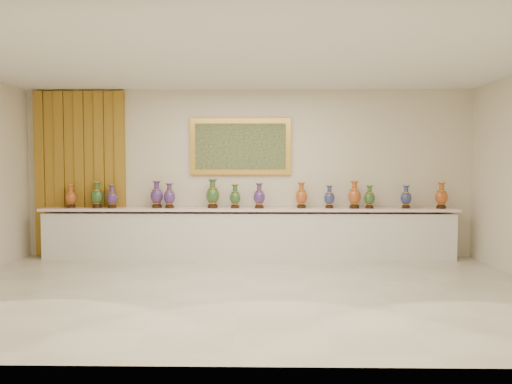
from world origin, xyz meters
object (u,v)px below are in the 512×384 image
vase_0 (71,197)px  vase_1 (97,196)px  counter (248,234)px  vase_2 (112,197)px

vase_0 → vase_1: size_ratio=0.89×
vase_1 → vase_0: bearing=178.6°
counter → vase_2: (-2.40, -0.03, 0.65)m
vase_2 → counter: bearing=0.7°
counter → vase_0: 3.20m
vase_2 → vase_0: bearing=179.7°
counter → vase_0: bearing=-179.6°
counter → vase_2: bearing=-179.3°
vase_1 → vase_2: (0.26, 0.01, -0.02)m
counter → vase_0: vase_0 is taller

